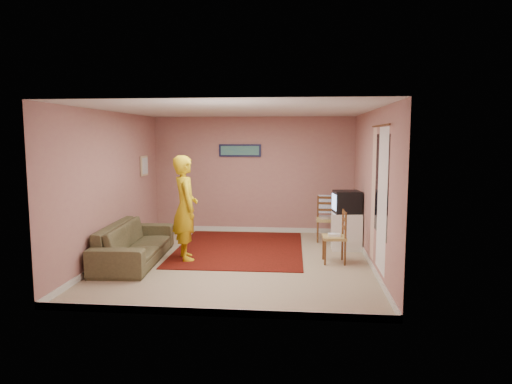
# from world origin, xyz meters

# --- Properties ---
(ground) EXTENTS (5.00, 5.00, 0.00)m
(ground) POSITION_xyz_m (0.00, 0.00, 0.00)
(ground) COLOR tan
(ground) RESTS_ON ground
(wall_back) EXTENTS (4.50, 0.02, 2.60)m
(wall_back) POSITION_xyz_m (0.00, 2.50, 1.30)
(wall_back) COLOR #A6776D
(wall_back) RESTS_ON ground
(wall_front) EXTENTS (4.50, 0.02, 2.60)m
(wall_front) POSITION_xyz_m (0.00, -2.50, 1.30)
(wall_front) COLOR #A6776D
(wall_front) RESTS_ON ground
(wall_left) EXTENTS (0.02, 5.00, 2.60)m
(wall_left) POSITION_xyz_m (-2.25, 0.00, 1.30)
(wall_left) COLOR #A6776D
(wall_left) RESTS_ON ground
(wall_right) EXTENTS (0.02, 5.00, 2.60)m
(wall_right) POSITION_xyz_m (2.25, 0.00, 1.30)
(wall_right) COLOR #A6776D
(wall_right) RESTS_ON ground
(ceiling) EXTENTS (4.50, 5.00, 0.02)m
(ceiling) POSITION_xyz_m (0.00, 0.00, 2.60)
(ceiling) COLOR silver
(ceiling) RESTS_ON wall_back
(baseboard_back) EXTENTS (4.50, 0.02, 0.10)m
(baseboard_back) POSITION_xyz_m (0.00, 2.49, 0.05)
(baseboard_back) COLOR silver
(baseboard_back) RESTS_ON ground
(baseboard_front) EXTENTS (4.50, 0.02, 0.10)m
(baseboard_front) POSITION_xyz_m (0.00, -2.49, 0.05)
(baseboard_front) COLOR silver
(baseboard_front) RESTS_ON ground
(baseboard_left) EXTENTS (0.02, 5.00, 0.10)m
(baseboard_left) POSITION_xyz_m (-2.24, 0.00, 0.05)
(baseboard_left) COLOR silver
(baseboard_left) RESTS_ON ground
(baseboard_right) EXTENTS (0.02, 5.00, 0.10)m
(baseboard_right) POSITION_xyz_m (2.24, 0.00, 0.05)
(baseboard_right) COLOR silver
(baseboard_right) RESTS_ON ground
(window) EXTENTS (0.01, 1.10, 1.50)m
(window) POSITION_xyz_m (2.24, -0.90, 1.45)
(window) COLOR black
(window) RESTS_ON wall_right
(curtain_sheer) EXTENTS (0.01, 0.75, 2.10)m
(curtain_sheer) POSITION_xyz_m (2.23, -1.05, 1.25)
(curtain_sheer) COLOR white
(curtain_sheer) RESTS_ON wall_right
(curtain_floral) EXTENTS (0.01, 0.35, 2.10)m
(curtain_floral) POSITION_xyz_m (2.21, -0.35, 1.25)
(curtain_floral) COLOR white
(curtain_floral) RESTS_ON wall_right
(curtain_rod) EXTENTS (0.02, 1.40, 0.02)m
(curtain_rod) POSITION_xyz_m (2.20, -0.90, 2.32)
(curtain_rod) COLOR brown
(curtain_rod) RESTS_ON wall_right
(picture_back) EXTENTS (0.95, 0.04, 0.28)m
(picture_back) POSITION_xyz_m (-0.30, 2.47, 1.85)
(picture_back) COLOR #141637
(picture_back) RESTS_ON wall_back
(picture_left) EXTENTS (0.04, 0.38, 0.42)m
(picture_left) POSITION_xyz_m (-2.22, 1.60, 1.55)
(picture_left) COLOR #C5AF87
(picture_left) RESTS_ON wall_left
(area_rug) EXTENTS (2.44, 3.03, 0.02)m
(area_rug) POSITION_xyz_m (-0.10, 0.85, 0.01)
(area_rug) COLOR black
(area_rug) RESTS_ON ground
(tv_cabinet) EXTENTS (0.56, 0.50, 0.71)m
(tv_cabinet) POSITION_xyz_m (1.95, 1.05, 0.35)
(tv_cabinet) COLOR white
(tv_cabinet) RESTS_ON ground
(crt_tv) EXTENTS (0.55, 0.51, 0.43)m
(crt_tv) POSITION_xyz_m (1.95, 1.05, 0.92)
(crt_tv) COLOR black
(crt_tv) RESTS_ON tv_cabinet
(chair_a) EXTENTS (0.43, 0.41, 0.50)m
(chair_a) POSITION_xyz_m (1.61, 1.69, 0.57)
(chair_a) COLOR tan
(chair_a) RESTS_ON ground
(dvd_player) EXTENTS (0.33, 0.24, 0.05)m
(dvd_player) POSITION_xyz_m (1.61, 1.69, 0.50)
(dvd_player) COLOR silver
(dvd_player) RESTS_ON chair_a
(blue_throw) EXTENTS (0.36, 0.05, 0.38)m
(blue_throw) POSITION_xyz_m (1.61, 1.88, 0.75)
(blue_throw) COLOR #88A1DE
(blue_throw) RESTS_ON chair_a
(chair_b) EXTENTS (0.41, 0.43, 0.49)m
(chair_b) POSITION_xyz_m (1.64, 0.05, 0.56)
(chair_b) COLOR tan
(chair_b) RESTS_ON ground
(game_console) EXTENTS (0.21, 0.16, 0.04)m
(game_console) POSITION_xyz_m (1.64, 0.05, 0.49)
(game_console) COLOR white
(game_console) RESTS_ON chair_b
(sofa) EXTENTS (1.02, 2.31, 0.66)m
(sofa) POSITION_xyz_m (-1.80, -0.20, 0.33)
(sofa) COLOR brown
(sofa) RESTS_ON ground
(person) EXTENTS (0.68, 0.79, 1.84)m
(person) POSITION_xyz_m (-0.95, 0.02, 0.92)
(person) COLOR gold
(person) RESTS_ON ground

